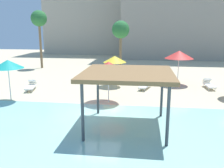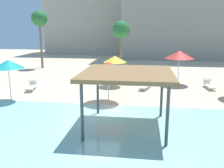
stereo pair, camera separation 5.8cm
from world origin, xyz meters
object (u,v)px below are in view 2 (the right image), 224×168
(lounge_chair_1, at_px, (146,85))
(beach_umbrella_red_1, at_px, (108,67))
(shade_pavilion, at_px, (127,75))
(beach_umbrella_yellow_4, at_px, (115,59))
(beach_umbrella_teal_0, at_px, (8,64))
(palm_tree_0, at_px, (121,31))
(lounge_chair_0, at_px, (209,84))
(lounge_chair_2, at_px, (31,86))
(beach_umbrella_red_2, at_px, (179,55))
(palm_tree_2, at_px, (40,20))

(lounge_chair_1, bearing_deg, beach_umbrella_red_1, -13.06)
(shade_pavilion, distance_m, beach_umbrella_yellow_4, 9.02)
(shade_pavilion, distance_m, beach_umbrella_teal_0, 8.88)
(beach_umbrella_teal_0, distance_m, palm_tree_0, 13.64)
(beach_umbrella_red_1, bearing_deg, lounge_chair_0, 32.41)
(lounge_chair_0, relative_size, lounge_chair_1, 0.96)
(lounge_chair_2, xyz_separation_m, palm_tree_0, (6.35, 8.80, 4.22))
(beach_umbrella_teal_0, relative_size, beach_umbrella_yellow_4, 1.09)
(beach_umbrella_yellow_4, xyz_separation_m, lounge_chair_1, (2.61, -0.69, -1.97))
(beach_umbrella_yellow_4, xyz_separation_m, palm_tree_0, (-0.14, 6.61, 2.26))
(beach_umbrella_red_1, bearing_deg, beach_umbrella_teal_0, -174.69)
(beach_umbrella_yellow_4, relative_size, lounge_chair_0, 1.34)
(lounge_chair_1, bearing_deg, beach_umbrella_yellow_4, -86.04)
(lounge_chair_1, bearing_deg, shade_pavilion, 12.00)
(shade_pavilion, bearing_deg, beach_umbrella_red_2, 69.63)
(beach_umbrella_yellow_4, distance_m, palm_tree_2, 13.56)
(beach_umbrella_red_2, xyz_separation_m, palm_tree_2, (-15.50, 7.08, 3.14))
(palm_tree_0, bearing_deg, palm_tree_2, 169.80)
(palm_tree_2, bearing_deg, lounge_chair_1, -35.61)
(beach_umbrella_red_2, distance_m, lounge_chair_0, 3.48)
(beach_umbrella_red_1, xyz_separation_m, palm_tree_0, (-0.28, 11.29, 2.16))
(beach_umbrella_teal_0, relative_size, palm_tree_2, 0.41)
(beach_umbrella_red_1, distance_m, beach_umbrella_red_2, 7.99)
(beach_umbrella_red_1, distance_m, beach_umbrella_yellow_4, 4.69)
(shade_pavilion, height_order, palm_tree_0, palm_tree_0)
(lounge_chair_1, relative_size, palm_tree_2, 0.29)
(beach_umbrella_yellow_4, bearing_deg, lounge_chair_2, -161.27)
(beach_umbrella_red_1, height_order, lounge_chair_0, beach_umbrella_red_1)
(beach_umbrella_teal_0, height_order, lounge_chair_1, beach_umbrella_teal_0)
(shade_pavilion, relative_size, lounge_chair_0, 2.23)
(lounge_chair_1, xyz_separation_m, lounge_chair_2, (-9.10, -1.51, 0.00))
(palm_tree_0, bearing_deg, lounge_chair_2, -125.80)
(lounge_chair_0, relative_size, lounge_chair_2, 0.97)
(lounge_chair_0, distance_m, lounge_chair_2, 14.48)
(beach_umbrella_teal_0, relative_size, palm_tree_0, 0.50)
(palm_tree_0, relative_size, palm_tree_2, 0.82)
(palm_tree_0, bearing_deg, beach_umbrella_yellow_4, -88.82)
(shade_pavilion, relative_size, lounge_chair_1, 2.15)
(lounge_chair_0, xyz_separation_m, palm_tree_0, (-7.93, 6.43, 4.22))
(lounge_chair_0, xyz_separation_m, palm_tree_2, (-17.86, 8.22, 5.43))
(shade_pavilion, height_order, beach_umbrella_teal_0, shade_pavilion)
(shade_pavilion, bearing_deg, beach_umbrella_red_1, 109.92)
(beach_umbrella_red_2, bearing_deg, beach_umbrella_yellow_4, -166.44)
(lounge_chair_0, bearing_deg, beach_umbrella_teal_0, -71.28)
(palm_tree_2, bearing_deg, beach_umbrella_red_2, -24.57)
(shade_pavilion, distance_m, lounge_chair_0, 11.17)
(beach_umbrella_teal_0, height_order, beach_umbrella_red_1, beach_umbrella_teal_0)
(beach_umbrella_teal_0, bearing_deg, beach_umbrella_red_2, 29.03)
(lounge_chair_2, distance_m, palm_tree_0, 11.65)
(shade_pavilion, xyz_separation_m, palm_tree_0, (-1.79, 15.46, 1.89))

